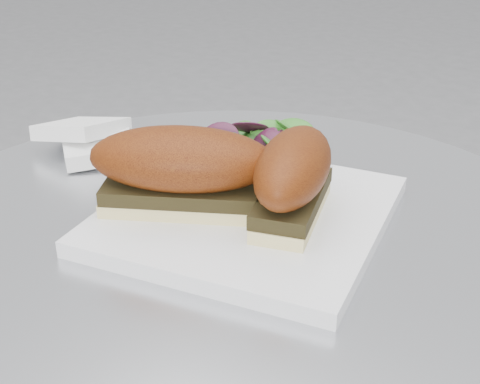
% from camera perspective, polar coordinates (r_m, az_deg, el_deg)
% --- Properties ---
extents(plate, '(0.30, 0.30, 0.02)m').
position_cam_1_polar(plate, '(0.65, 0.59, -1.91)').
color(plate, white).
rests_on(plate, table).
extents(sandwich_left, '(0.19, 0.15, 0.08)m').
position_cam_1_polar(sandwich_left, '(0.62, -4.97, 2.09)').
color(sandwich_left, '#F9E79C').
rests_on(sandwich_left, plate).
extents(sandwich_right, '(0.11, 0.15, 0.08)m').
position_cam_1_polar(sandwich_right, '(0.61, 4.56, 1.42)').
color(sandwich_right, '#F9E79C').
rests_on(sandwich_right, plate).
extents(salad, '(0.12, 0.12, 0.05)m').
position_cam_1_polar(salad, '(0.71, 1.61, 3.75)').
color(salad, '#387F29').
rests_on(salad, plate).
extents(napkin, '(0.13, 0.13, 0.02)m').
position_cam_1_polar(napkin, '(0.82, -12.83, 3.83)').
color(napkin, white).
rests_on(napkin, table).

